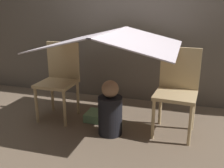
{
  "coord_description": "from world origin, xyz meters",
  "views": [
    {
      "loc": [
        0.79,
        -2.34,
        1.35
      ],
      "look_at": [
        0.0,
        0.23,
        0.51
      ],
      "focal_mm": 40.0,
      "sensor_mm": 36.0,
      "label": 1
    }
  ],
  "objects": [
    {
      "name": "ground_plane",
      "position": [
        0.0,
        0.0,
        0.0
      ],
      "size": [
        8.8,
        8.8,
        0.0
      ],
      "primitive_type": "plane",
      "color": "#7A6651"
    },
    {
      "name": "wall_back",
      "position": [
        0.0,
        1.19,
        1.25
      ],
      "size": [
        7.0,
        0.05,
        2.5
      ],
      "color": "#6B6056",
      "rests_on": "ground_plane"
    },
    {
      "name": "chair_left",
      "position": [
        -0.7,
        0.31,
        0.52
      ],
      "size": [
        0.43,
        0.43,
        0.93
      ],
      "rotation": [
        0.0,
        0.0,
        0.01
      ],
      "color": "#D1B27F",
      "rests_on": "ground_plane"
    },
    {
      "name": "chair_right",
      "position": [
        0.71,
        0.31,
        0.52
      ],
      "size": [
        0.46,
        0.46,
        0.93
      ],
      "rotation": [
        0.0,
        0.0,
        -0.08
      ],
      "color": "#D1B27F",
      "rests_on": "ground_plane"
    },
    {
      "name": "sheet_canopy",
      "position": [
        0.0,
        0.23,
        1.02
      ],
      "size": [
        1.41,
        1.32,
        0.18
      ],
      "color": "silver"
    },
    {
      "name": "person_front",
      "position": [
        0.04,
        0.03,
        0.27
      ],
      "size": [
        0.26,
        0.26,
        0.61
      ],
      "color": "black",
      "rests_on": "ground_plane"
    },
    {
      "name": "floor_cushion",
      "position": [
        -0.18,
        0.32,
        0.05
      ],
      "size": [
        0.34,
        0.27,
        0.1
      ],
      "color": "#7FB27F",
      "rests_on": "ground_plane"
    }
  ]
}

